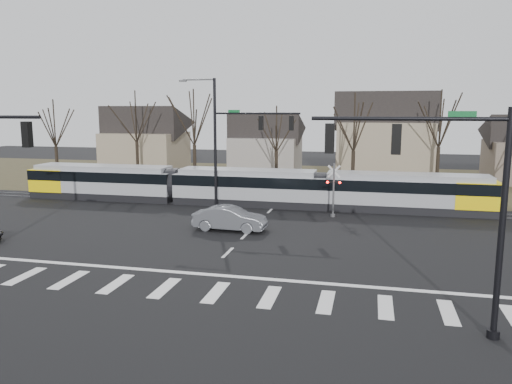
# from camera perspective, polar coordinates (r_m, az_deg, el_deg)

# --- Properties ---
(ground) EXTENTS (140.00, 140.00, 0.00)m
(ground) POSITION_cam_1_polar(r_m,az_deg,el_deg) (26.25, -4.47, -8.13)
(ground) COLOR black
(grass_verge) EXTENTS (140.00, 28.00, 0.01)m
(grass_verge) POSITION_cam_1_polar(r_m,az_deg,el_deg) (56.91, 5.22, 1.44)
(grass_verge) COLOR #38331E
(grass_verge) RESTS_ON ground
(crosswalk) EXTENTS (27.00, 2.60, 0.01)m
(crosswalk) POSITION_cam_1_polar(r_m,az_deg,el_deg) (22.68, -7.56, -11.06)
(crosswalk) COLOR silver
(crosswalk) RESTS_ON ground
(stop_line) EXTENTS (28.00, 0.35, 0.01)m
(stop_line) POSITION_cam_1_polar(r_m,az_deg,el_deg) (24.63, -5.75, -9.34)
(stop_line) COLOR silver
(stop_line) RESTS_ON ground
(lane_dashes) EXTENTS (0.18, 30.00, 0.01)m
(lane_dashes) POSITION_cam_1_polar(r_m,az_deg,el_deg) (41.33, 2.19, -1.58)
(lane_dashes) COLOR silver
(lane_dashes) RESTS_ON ground
(rail_pair) EXTENTS (90.00, 1.52, 0.06)m
(rail_pair) POSITION_cam_1_polar(r_m,az_deg,el_deg) (41.13, 2.13, -1.60)
(rail_pair) COLOR #59595E
(rail_pair) RESTS_ON ground
(tram) EXTENTS (39.29, 2.92, 2.98)m
(tram) POSITION_cam_1_polar(r_m,az_deg,el_deg) (41.59, -1.22, 0.76)
(tram) COLOR gray
(tram) RESTS_ON ground
(sedan) EXTENTS (1.96, 4.92, 1.59)m
(sedan) POSITION_cam_1_polar(r_m,az_deg,el_deg) (32.96, -3.00, -3.04)
(sedan) COLOR #5A5C63
(sedan) RESTS_ON ground
(signal_pole_near_right) EXTENTS (6.72, 0.44, 8.00)m
(signal_pole_near_right) POSITION_cam_1_polar(r_m,az_deg,el_deg) (18.23, 20.80, 0.14)
(signal_pole_near_right) COLOR black
(signal_pole_near_right) RESTS_ON ground
(signal_pole_far) EXTENTS (9.28, 0.44, 10.20)m
(signal_pole_far) POSITION_cam_1_polar(r_m,az_deg,el_deg) (37.76, -2.38, 6.09)
(signal_pole_far) COLOR black
(signal_pole_far) RESTS_ON ground
(rail_crossing_signal) EXTENTS (1.08, 0.36, 4.00)m
(rail_crossing_signal) POSITION_cam_1_polar(r_m,az_deg,el_deg) (37.23, 8.85, 0.02)
(rail_crossing_signal) COLOR #59595B
(rail_crossing_signal) RESTS_ON ground
(tree_row) EXTENTS (59.20, 7.20, 10.00)m
(tree_row) POSITION_cam_1_polar(r_m,az_deg,el_deg) (50.24, 6.64, 6.07)
(tree_row) COLOR black
(tree_row) RESTS_ON ground
(house_a) EXTENTS (9.72, 8.64, 8.60)m
(house_a) POSITION_cam_1_polar(r_m,az_deg,el_deg) (64.18, -12.54, 6.16)
(house_a) COLOR gray
(house_a) RESTS_ON ground
(house_b) EXTENTS (8.64, 7.56, 7.65)m
(house_b) POSITION_cam_1_polar(r_m,az_deg,el_deg) (61.28, 1.14, 5.77)
(house_b) COLOR gray
(house_b) RESTS_ON ground
(house_c) EXTENTS (10.80, 8.64, 10.10)m
(house_c) POSITION_cam_1_polar(r_m,az_deg,el_deg) (56.93, 14.51, 6.46)
(house_c) COLOR gray
(house_c) RESTS_ON ground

